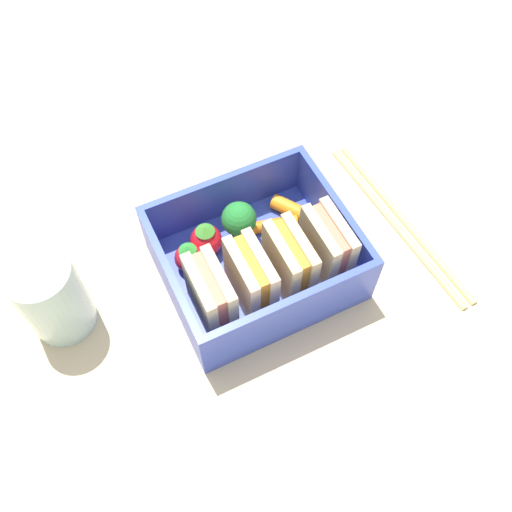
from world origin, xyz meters
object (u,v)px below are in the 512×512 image
(carrot_stick_far_left, at_px, (295,211))
(broccoli_floret, at_px, (236,221))
(sandwich_center, at_px, (251,279))
(strawberry_far_left, at_px, (206,240))
(drinking_glass, at_px, (52,297))
(carrot_stick_left, at_px, (272,225))
(chopstick_pair, at_px, (400,220))
(sandwich_center_right, at_px, (211,296))
(sandwich_center_left, at_px, (289,262))
(strawberry_left, at_px, (189,257))
(sandwich_left, at_px, (327,247))

(carrot_stick_far_left, xyz_separation_m, broccoli_floret, (0.06, -0.00, 0.02))
(sandwich_center, distance_m, strawberry_far_left, 0.06)
(carrot_stick_far_left, relative_size, drinking_glass, 0.55)
(carrot_stick_left, bearing_deg, chopstick_pair, 161.08)
(carrot_stick_far_left, relative_size, broccoli_floret, 1.08)
(sandwich_center, xyz_separation_m, chopstick_pair, (-0.16, -0.02, -0.04))
(sandwich_center, xyz_separation_m, sandwich_center_right, (0.03, 0.00, 0.00))
(sandwich_center_right, bearing_deg, broccoli_floret, -129.20)
(sandwich_center_left, height_order, strawberry_left, sandwich_center_left)
(sandwich_center_right, bearing_deg, carrot_stick_left, -146.18)
(carrot_stick_left, xyz_separation_m, broccoli_floret, (0.03, -0.01, 0.02))
(strawberry_far_left, xyz_separation_m, chopstick_pair, (-0.17, 0.04, -0.02))
(carrot_stick_left, xyz_separation_m, drinking_glass, (0.19, -0.00, 0.02))
(broccoli_floret, distance_m, strawberry_far_left, 0.03)
(carrot_stick_left, height_order, broccoli_floret, broccoli_floret)
(strawberry_far_left, bearing_deg, sandwich_center, 103.33)
(sandwich_center_right, xyz_separation_m, carrot_stick_left, (-0.08, -0.05, -0.03))
(strawberry_left, bearing_deg, drinking_glass, -2.09)
(sandwich_center_right, height_order, drinking_glass, drinking_glass)
(sandwich_center_right, bearing_deg, sandwich_center, 180.00)
(carrot_stick_far_left, distance_m, strawberry_left, 0.11)
(sandwich_center, bearing_deg, carrot_stick_far_left, -141.07)
(broccoli_floret, bearing_deg, sandwich_left, 132.60)
(sandwich_center, bearing_deg, broccoli_floret, -103.34)
(sandwich_center_right, distance_m, strawberry_left, 0.05)
(strawberry_left, relative_size, drinking_glass, 0.38)
(sandwich_left, relative_size, broccoli_floret, 1.50)
(carrot_stick_far_left, height_order, drinking_glass, drinking_glass)
(drinking_glass, bearing_deg, carrot_stick_far_left, -179.10)
(sandwich_center_left, bearing_deg, chopstick_pair, -173.01)
(carrot_stick_left, distance_m, chopstick_pair, 0.12)
(carrot_stick_far_left, relative_size, chopstick_pair, 0.22)
(sandwich_center, relative_size, strawberry_left, 2.01)
(sandwich_center, height_order, carrot_stick_left, sandwich_center)
(sandwich_center, relative_size, broccoli_floret, 1.50)
(carrot_stick_left, height_order, strawberry_left, strawberry_left)
(sandwich_center, xyz_separation_m, strawberry_far_left, (0.01, -0.06, -0.02))
(sandwich_left, relative_size, sandwich_center, 1.00)
(sandwich_center, xyz_separation_m, strawberry_left, (0.03, -0.05, -0.02))
(carrot_stick_far_left, distance_m, drinking_glass, 0.22)
(sandwich_center_left, distance_m, carrot_stick_left, 0.06)
(strawberry_far_left, height_order, drinking_glass, drinking_glass)
(carrot_stick_far_left, relative_size, strawberry_left, 1.45)
(sandwich_center_right, distance_m, broccoli_floret, 0.08)
(carrot_stick_left, xyz_separation_m, chopstick_pair, (-0.11, 0.04, -0.01))
(broccoli_floret, relative_size, strawberry_left, 1.34)
(strawberry_far_left, distance_m, chopstick_pair, 0.18)
(strawberry_far_left, relative_size, strawberry_left, 1.09)
(sandwich_center_right, distance_m, carrot_stick_far_left, 0.12)
(sandwich_center, bearing_deg, carrot_stick_left, -130.70)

